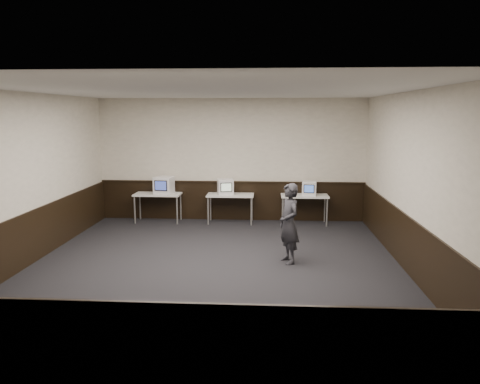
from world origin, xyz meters
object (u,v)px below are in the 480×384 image
at_px(desk_right, 305,198).
at_px(emac_center, 225,187).
at_px(person, 289,223).
at_px(desk_center, 230,197).
at_px(desk_left, 158,196).
at_px(emac_left, 164,185).
at_px(emac_right, 309,188).

xyz_separation_m(desk_right, emac_center, (-2.03, -0.01, 0.27)).
distance_m(desk_right, person, 3.24).
bearing_deg(desk_center, person, -66.71).
height_order(desk_left, person, person).
height_order(emac_left, emac_center, emac_left).
bearing_deg(emac_center, desk_left, 167.52).
xyz_separation_m(desk_left, desk_center, (1.90, 0.00, 0.00)).
relative_size(desk_center, emac_left, 2.28).
height_order(desk_right, person, person).
height_order(emac_left, emac_right, emac_left).
relative_size(emac_center, emac_right, 1.16).
bearing_deg(emac_right, person, -94.21).
distance_m(desk_left, desk_right, 3.80).
distance_m(desk_center, emac_right, 2.03).
bearing_deg(desk_left, emac_right, -0.21).
xyz_separation_m(desk_left, emac_left, (0.17, -0.01, 0.29)).
bearing_deg(emac_left, desk_right, 7.38).
distance_m(emac_center, person, 3.53).
xyz_separation_m(emac_left, emac_center, (1.60, -0.00, -0.03)).
bearing_deg(person, desk_left, -156.84).
height_order(desk_center, emac_center, emac_center).
relative_size(emac_left, person, 0.35).
bearing_deg(emac_center, desk_right, -11.71).
xyz_separation_m(emac_right, person, (-0.64, -3.18, -0.17)).
relative_size(desk_center, emac_center, 2.48).
distance_m(desk_center, emac_left, 1.75).
distance_m(desk_right, emac_center, 2.05).
bearing_deg(desk_right, emac_right, -7.16).
relative_size(desk_center, emac_right, 2.87).
distance_m(desk_center, desk_right, 1.90).
bearing_deg(desk_center, emac_center, -174.41).
height_order(desk_left, emac_center, emac_center).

